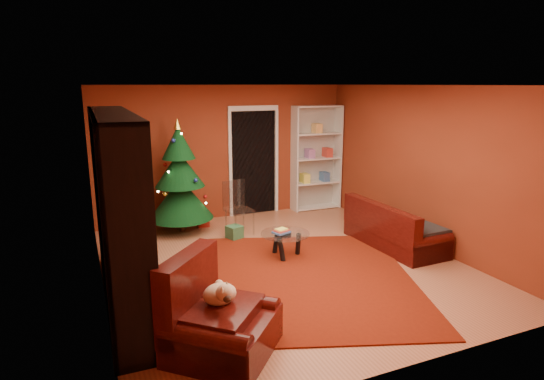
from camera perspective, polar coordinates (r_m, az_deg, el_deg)
name	(u,v)px	position (r m, az deg, el deg)	size (l,w,h in m)	color
floor	(283,266)	(6.86, 1.34, -9.49)	(5.00, 5.50, 0.05)	#A15D40
ceiling	(284,83)	(6.33, 1.47, 13.24)	(5.00, 5.50, 0.05)	silver
wall_back	(224,152)	(9.02, -5.99, 4.71)	(5.00, 0.05, 2.60)	maroon
wall_left	(93,196)	(5.90, -21.50, -0.66)	(0.05, 5.50, 2.60)	maroon
wall_right	(423,166)	(7.84, 18.44, 2.83)	(0.05, 5.50, 2.60)	maroon
doorway	(254,163)	(9.21, -2.30, 3.38)	(1.06, 0.60, 2.16)	black
rug	(305,278)	(6.39, 4.19, -10.93)	(2.90, 3.39, 0.02)	maroon
media_unit	(118,211)	(5.64, -18.71, -2.57)	(0.46, 3.01, 2.31)	black
christmas_tree	(180,178)	(8.22, -11.50, 1.53)	(1.15, 1.15, 2.05)	black
gift_box_teal	(142,225)	(8.46, -16.05, -4.25)	(0.32, 0.32, 0.32)	teal
gift_box_green	(234,232)	(7.90, -4.74, -5.32)	(0.23, 0.23, 0.23)	#2D643C
gift_box_red	(203,221)	(8.67, -8.64, -3.82)	(0.21, 0.21, 0.21)	#9E170F
white_bookshelf	(316,158)	(9.63, 5.58, 3.99)	(1.04, 0.37, 2.24)	white
armchair	(223,315)	(4.64, -6.21, -15.38)	(1.03, 1.03, 0.81)	black
dog	(220,294)	(4.61, -6.57, -12.84)	(0.40, 0.30, 0.26)	beige
sofa	(395,224)	(7.72, 15.19, -4.13)	(1.77, 0.80, 0.76)	black
coffee_table	(285,245)	(7.06, 1.66, -6.87)	(0.75, 0.75, 0.47)	gray
acrylic_chair	(239,211)	(8.07, -4.11, -2.60)	(0.44, 0.48, 0.86)	#66605B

